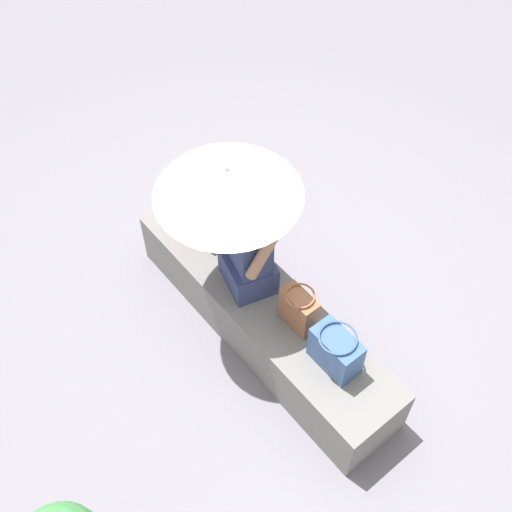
{
  "coord_description": "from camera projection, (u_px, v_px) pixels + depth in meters",
  "views": [
    {
      "loc": [
        1.79,
        -1.51,
        3.84
      ],
      "look_at": [
        -0.09,
        0.01,
        0.77
      ],
      "focal_mm": 45.85,
      "sensor_mm": 36.0,
      "label": 1
    }
  ],
  "objects": [
    {
      "name": "parasol",
      "position": [
        228.0,
        182.0,
        3.53
      ],
      "size": [
        0.84,
        0.84,
        1.01
      ],
      "color": "#B7B7BC",
      "rests_on": "stone_bench"
    },
    {
      "name": "tote_bag_canvas",
      "position": [
        201.0,
        216.0,
        4.36
      ],
      "size": [
        0.26,
        0.19,
        0.32
      ],
      "color": "brown",
      "rests_on": "stone_bench"
    },
    {
      "name": "shoulder_bag_spare",
      "position": [
        299.0,
        309.0,
        3.91
      ],
      "size": [
        0.24,
        0.18,
        0.3
      ],
      "color": "brown",
      "rests_on": "stone_bench"
    },
    {
      "name": "person_seated",
      "position": [
        248.0,
        243.0,
        3.92
      ],
      "size": [
        0.51,
        0.36,
        0.9
      ],
      "color": "navy",
      "rests_on": "stone_bench"
    },
    {
      "name": "ground_plane",
      "position": [
        263.0,
        334.0,
        4.47
      ],
      "size": [
        14.0,
        14.0,
        0.0
      ],
      "primitive_type": "plane",
      "color": "slate"
    },
    {
      "name": "handbag_black",
      "position": [
        336.0,
        351.0,
        3.75
      ],
      "size": [
        0.3,
        0.22,
        0.28
      ],
      "color": "#335184",
      "rests_on": "stone_bench"
    },
    {
      "name": "stone_bench",
      "position": [
        263.0,
        317.0,
        4.3
      ],
      "size": [
        2.14,
        0.49,
        0.42
      ],
      "primitive_type": "cube",
      "color": "slate",
      "rests_on": "ground"
    }
  ]
}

